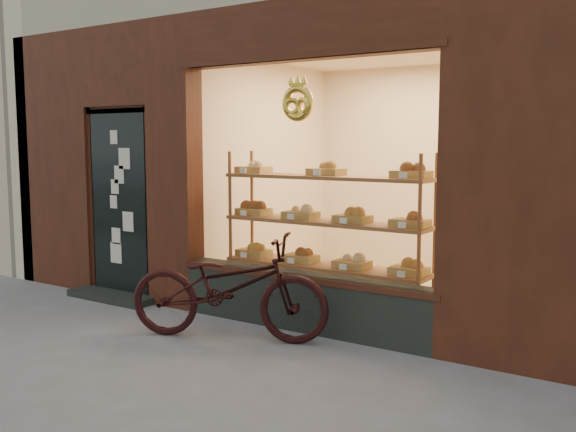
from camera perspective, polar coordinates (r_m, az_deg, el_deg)
The scene contains 3 objects.
ground at distance 5.05m, azimuth -16.67°, elevation -14.57°, with size 90.00×90.00×0.00m, color slate.
display_shelf at distance 6.46m, azimuth 3.37°, elevation -1.94°, with size 2.20×0.45×1.70m.
bicycle at distance 5.89m, azimuth -5.31°, elevation -6.29°, with size 0.65×1.86×0.97m, color black.
Camera 1 is at (3.65, -2.98, 1.80)m, focal length 40.00 mm.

